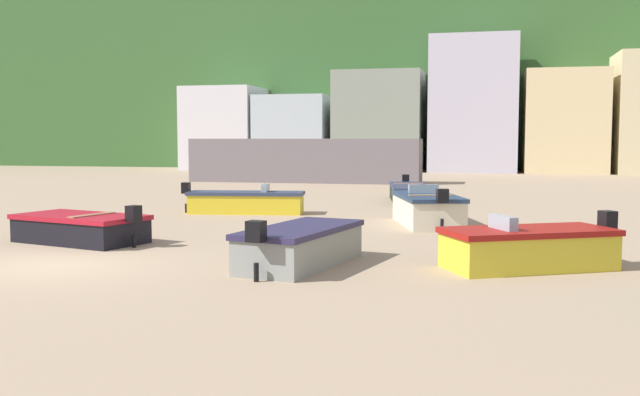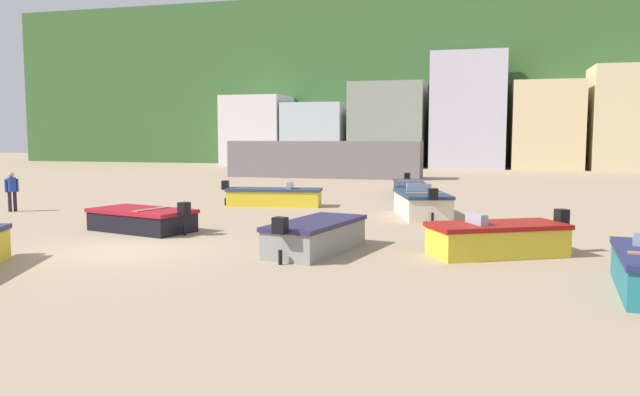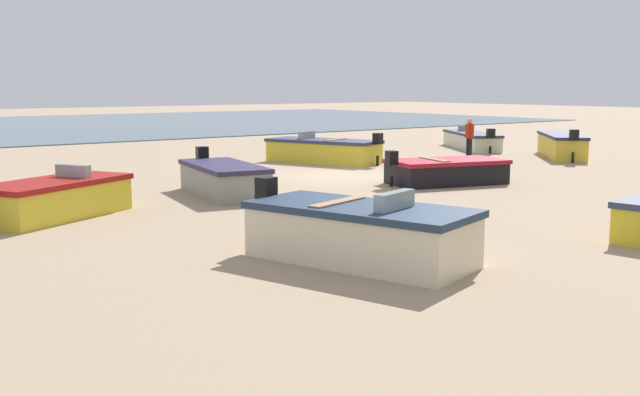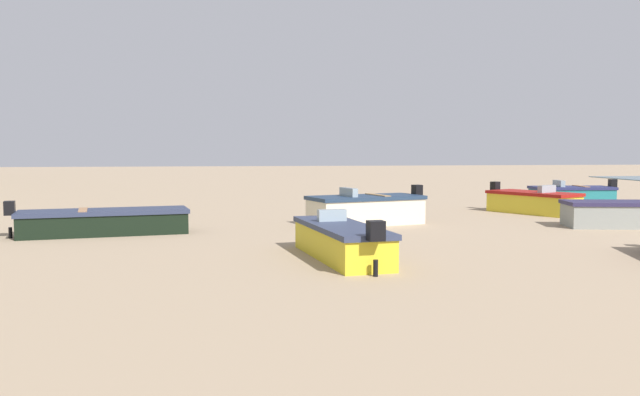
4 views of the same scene
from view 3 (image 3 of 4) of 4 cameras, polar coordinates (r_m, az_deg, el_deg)
ground_plane at (r=23.78m, az=1.68°, el=1.71°), size 160.00×160.00×0.00m
tidal_water at (r=56.41m, az=-22.11°, el=5.16°), size 80.00×36.00×0.06m
boat_cream_0 at (r=12.17m, az=3.11°, el=-2.71°), size 2.69×4.17×1.27m
boat_grey_3 at (r=19.79m, az=-7.50°, el=1.46°), size 2.17×3.94×1.16m
boat_cream_4 at (r=35.02m, az=11.67°, el=4.43°), size 3.81×5.07×1.08m
boat_yellow_5 at (r=28.02m, az=0.28°, el=3.71°), size 3.02×4.74×1.20m
boat_yellow_6 at (r=17.25m, az=-19.90°, el=-0.02°), size 3.80×3.00×1.16m
boat_black_7 at (r=22.22m, az=9.75°, el=2.06°), size 3.84×2.62×1.05m
boat_yellow_8 at (r=31.66m, az=18.23°, el=3.90°), size 4.15×4.14×1.27m
beach_walker_distant at (r=30.04m, az=11.53°, el=4.82°), size 0.44×0.53×1.62m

